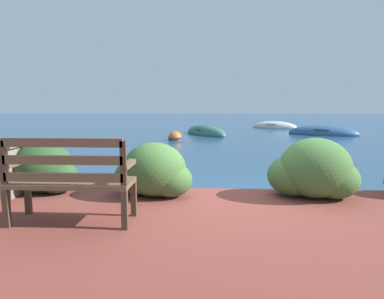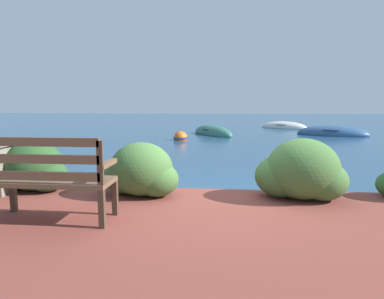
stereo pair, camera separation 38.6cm
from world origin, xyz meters
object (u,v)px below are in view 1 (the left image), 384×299
Objects in this scene: park_bench at (70,179)px; rowboat_nearest at (206,133)px; rowboat_mid at (323,133)px; rowboat_far at (275,127)px; mooring_buoy at (175,138)px.

park_bench is 12.41m from rowboat_nearest.
rowboat_mid is 4.30m from rowboat_far.
rowboat_nearest reaches higher than rowboat_far.
rowboat_nearest is 1.07× the size of rowboat_far.
park_bench reaches higher than rowboat_nearest.
mooring_buoy is at bearing 87.74° from rowboat_far.
rowboat_far is at bearing 52.14° from mooring_buoy.
park_bench reaches higher than rowboat_far.
rowboat_mid reaches higher than rowboat_far.
mooring_buoy is at bearing -136.60° from rowboat_mid.
rowboat_mid is (5.40, 0.19, 0.00)m from rowboat_nearest.
rowboat_nearest reaches higher than mooring_buoy.
rowboat_mid is (6.72, 12.52, -0.64)m from park_bench.
rowboat_mid is 1.16× the size of rowboat_far.
rowboat_nearest is at bearing -155.83° from rowboat_mid.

